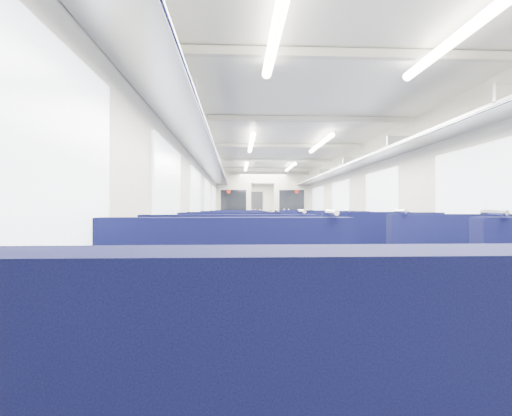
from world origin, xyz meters
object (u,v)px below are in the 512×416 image
object	(u,v)px
seat_19	(295,240)
seat_15	(311,248)
end_door	(254,214)
seat_13	(322,254)
seat_7	(397,294)
seat_14	(234,248)
seat_10	(234,263)
seat_18	(235,240)
seat_6	(231,296)
seat_11	(339,263)
seat_16	(235,244)
seat_5	(454,324)
seat_12	(234,255)
seat_8	(233,276)
bulkhead	(263,209)
seat_17	(302,243)
seat_9	(361,275)
seat_4	(229,337)

from	to	relation	value
seat_19	seat_15	bearing A→B (deg)	-90.00
end_door	seat_13	xyz separation A→B (m)	(0.83, -10.29, -0.62)
seat_7	seat_14	xyz separation A→B (m)	(-1.66, 4.71, 0.00)
seat_10	seat_18	world-z (taller)	same
seat_6	seat_11	world-z (taller)	same
seat_16	seat_18	bearing A→B (deg)	90.00
seat_5	seat_10	bearing A→B (deg)	116.09
end_door	seat_7	distance (m)	13.82
seat_12	seat_15	bearing A→B (deg)	36.96
end_door	seat_8	world-z (taller)	end_door
bulkhead	seat_17	world-z (taller)	bulkhead
seat_15	seat_17	xyz separation A→B (m)	(0.00, 1.10, 0.00)
seat_9	seat_15	size ratio (longest dim) A/B	1.00
seat_8	seat_18	xyz separation A→B (m)	(0.00, 5.84, 0.00)
seat_4	seat_16	size ratio (longest dim) A/B	1.00
seat_4	seat_19	bearing A→B (deg)	78.53
seat_4	seat_8	distance (m)	2.36
seat_11	seat_15	xyz separation A→B (m)	(0.00, 2.37, 0.00)
seat_12	seat_17	distance (m)	2.88
seat_4	seat_7	distance (m)	2.08
seat_5	seat_8	world-z (taller)	same
end_door	bulkhead	distance (m)	5.78
seat_10	seat_11	distance (m)	1.66
seat_11	seat_9	bearing A→B (deg)	-90.00
seat_14	seat_18	world-z (taller)	same
seat_14	seat_17	world-z (taller)	same
seat_8	seat_14	distance (m)	3.60
seat_4	seat_10	bearing A→B (deg)	90.00
seat_4	seat_6	xyz separation A→B (m)	(0.00, 1.21, 0.00)
seat_5	seat_7	world-z (taller)	same
seat_5	seat_10	world-z (taller)	same
seat_18	seat_16	bearing A→B (deg)	-90.00
seat_6	seat_12	world-z (taller)	same
bulkhead	seat_11	distance (m)	5.86
seat_17	seat_9	bearing A→B (deg)	-90.00
bulkhead	seat_19	distance (m)	1.60
seat_13	seat_14	size ratio (longest dim) A/B	1.00
seat_17	seat_6	bearing A→B (deg)	-106.07
seat_14	seat_6	bearing A→B (deg)	-90.00
end_door	seat_18	size ratio (longest dim) A/B	1.63
seat_19	end_door	bearing A→B (deg)	96.91
seat_19	seat_10	bearing A→B (deg)	-109.97
bulkhead	seat_17	bearing A→B (deg)	-69.96
seat_7	seat_10	distance (m)	2.89
seat_8	seat_9	distance (m)	1.66
end_door	seat_12	distance (m)	10.45
seat_11	seat_17	size ratio (longest dim) A/B	1.00
seat_11	seat_12	size ratio (longest dim) A/B	1.00
seat_14	seat_15	world-z (taller)	same
seat_7	seat_11	distance (m)	2.26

